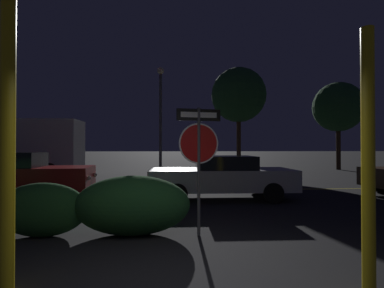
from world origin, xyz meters
name	(u,v)px	position (x,y,z in m)	size (l,w,h in m)	color
road_center_stripe	(172,190)	(0.00, 8.16, 0.00)	(37.31, 0.12, 0.01)	gold
stop_sign	(199,145)	(0.43, 2.32, 1.67)	(0.83, 0.17, 2.36)	#4C4C51
yellow_pole_left	(8,141)	(-1.90, 0.28, 1.70)	(0.16, 0.16, 3.40)	yellow
yellow_pole_right	(368,162)	(2.04, -0.09, 1.47)	(0.14, 0.14, 2.94)	yellow
hedge_bush_1	(43,210)	(-2.42, 2.48, 0.49)	(1.61, 0.72, 0.98)	#1E4C23
hedge_bush_2	(133,205)	(-0.79, 2.46, 0.55)	(2.14, 1.06, 1.10)	#1E4C23
passing_car_1	(13,176)	(-4.99, 6.57, 0.75)	(4.86, 2.17, 1.48)	maroon
passing_car_2	(222,177)	(1.55, 6.27, 0.70)	(4.63, 2.08, 1.36)	silver
delivery_truck	(22,147)	(-8.17, 13.88, 1.67)	(6.19, 2.37, 3.15)	silver
street_lamp	(161,110)	(-0.60, 13.36, 3.69)	(0.38, 0.38, 6.07)	#4C4C51
tree_0	(239,95)	(4.97, 18.38, 5.48)	(4.00, 4.00, 7.50)	#422D1E
tree_1	(338,107)	(12.40, 18.08, 4.63)	(3.65, 3.65, 6.48)	#422D1E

